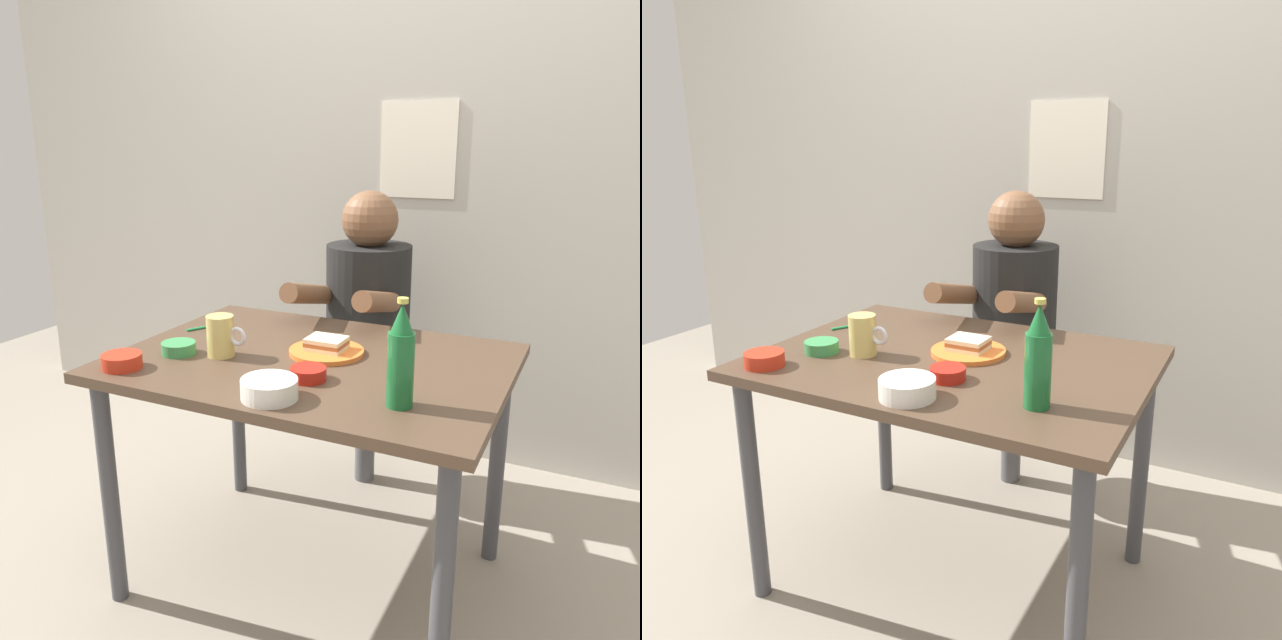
% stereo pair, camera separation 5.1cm
% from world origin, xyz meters
% --- Properties ---
extents(ground_plane, '(6.00, 6.00, 0.00)m').
position_xyz_m(ground_plane, '(0.00, 0.00, 0.00)').
color(ground_plane, gray).
extents(wall_back, '(4.40, 0.09, 2.60)m').
position_xyz_m(wall_back, '(-0.00, 1.05, 1.30)').
color(wall_back, '#ADA89E').
rests_on(wall_back, ground).
extents(dining_table, '(1.10, 0.80, 0.74)m').
position_xyz_m(dining_table, '(0.00, 0.00, 0.65)').
color(dining_table, '#4C3828').
rests_on(dining_table, ground).
extents(stool, '(0.34, 0.34, 0.45)m').
position_xyz_m(stool, '(-0.07, 0.63, 0.35)').
color(stool, '#4C4C51').
rests_on(stool, ground).
extents(person_seated, '(0.33, 0.56, 0.72)m').
position_xyz_m(person_seated, '(-0.07, 0.62, 0.77)').
color(person_seated, black).
rests_on(person_seated, stool).
extents(plate_orange, '(0.22, 0.22, 0.01)m').
position_xyz_m(plate_orange, '(0.02, 0.05, 0.75)').
color(plate_orange, orange).
rests_on(plate_orange, dining_table).
extents(sandwich, '(0.11, 0.09, 0.04)m').
position_xyz_m(sandwich, '(0.02, 0.05, 0.77)').
color(sandwich, beige).
rests_on(sandwich, plate_orange).
extents(beer_mug, '(0.13, 0.08, 0.12)m').
position_xyz_m(beer_mug, '(-0.24, -0.10, 0.80)').
color(beer_mug, '#D1BC66').
rests_on(beer_mug, dining_table).
extents(beer_bottle, '(0.06, 0.06, 0.26)m').
position_xyz_m(beer_bottle, '(0.33, -0.22, 0.86)').
color(beer_bottle, '#19602D').
rests_on(beer_bottle, dining_table).
extents(sambal_bowl_red, '(0.10, 0.10, 0.03)m').
position_xyz_m(sambal_bowl_red, '(0.07, -0.16, 0.76)').
color(sambal_bowl_red, '#B21E14').
rests_on(sambal_bowl_red, dining_table).
extents(rice_bowl_white, '(0.14, 0.14, 0.05)m').
position_xyz_m(rice_bowl_white, '(0.04, -0.31, 0.77)').
color(rice_bowl_white, silver).
rests_on(rice_bowl_white, dining_table).
extents(sauce_bowl_chili, '(0.11, 0.11, 0.04)m').
position_xyz_m(sauce_bowl_chili, '(-0.43, -0.30, 0.76)').
color(sauce_bowl_chili, red).
rests_on(sauce_bowl_chili, dining_table).
extents(dip_bowl_green, '(0.10, 0.10, 0.03)m').
position_xyz_m(dip_bowl_green, '(-0.37, -0.14, 0.76)').
color(dip_bowl_green, '#388C4C').
rests_on(dip_bowl_green, dining_table).
extents(spoon, '(0.07, 0.11, 0.01)m').
position_xyz_m(spoon, '(-0.44, 0.13, 0.75)').
color(spoon, '#26A559').
rests_on(spoon, dining_table).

